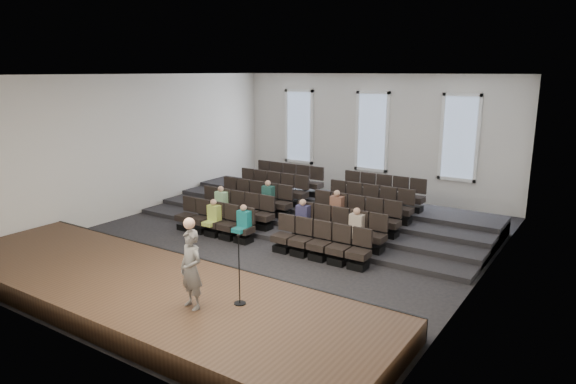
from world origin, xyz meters
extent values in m
plane|color=black|center=(0.00, 0.00, 0.00)|extent=(14.00, 14.00, 0.00)
cube|color=white|center=(0.00, 0.00, 5.01)|extent=(12.00, 14.00, 0.02)
cube|color=silver|center=(0.00, 7.02, 2.50)|extent=(12.00, 0.04, 5.00)
cube|color=silver|center=(0.00, -7.02, 2.50)|extent=(12.00, 0.04, 5.00)
cube|color=silver|center=(-6.02, 0.00, 2.50)|extent=(0.04, 14.00, 5.00)
cube|color=silver|center=(6.02, 0.00, 2.50)|extent=(0.04, 14.00, 5.00)
cube|color=#3F2A1B|center=(0.00, -5.10, 0.25)|extent=(11.80, 3.60, 0.50)
cube|color=black|center=(0.00, -3.33, 0.25)|extent=(11.80, 0.06, 0.52)
cube|color=black|center=(0.00, 2.33, 0.07)|extent=(11.80, 4.80, 0.15)
cube|color=black|center=(0.00, 2.85, 0.15)|extent=(11.80, 3.75, 0.30)
cube|color=black|center=(0.00, 3.38, 0.22)|extent=(11.80, 2.70, 0.45)
cube|color=black|center=(0.00, 3.90, 0.30)|extent=(11.80, 1.65, 0.60)
cube|color=black|center=(-3.13, -0.60, 0.10)|extent=(0.47, 0.43, 0.20)
cube|color=black|center=(-3.13, -0.60, 0.41)|extent=(0.55, 0.50, 0.19)
cube|color=black|center=(-3.13, -0.39, 0.82)|extent=(0.55, 0.08, 0.50)
cube|color=black|center=(-2.53, -0.60, 0.10)|extent=(0.47, 0.43, 0.20)
cube|color=black|center=(-2.53, -0.60, 0.41)|extent=(0.55, 0.50, 0.19)
cube|color=black|center=(-2.53, -0.39, 0.82)|extent=(0.55, 0.08, 0.50)
cube|color=black|center=(-1.93, -0.60, 0.10)|extent=(0.47, 0.43, 0.20)
cube|color=black|center=(-1.93, -0.60, 0.41)|extent=(0.55, 0.50, 0.19)
cube|color=black|center=(-1.93, -0.39, 0.82)|extent=(0.55, 0.08, 0.50)
cube|color=black|center=(-1.33, -0.60, 0.10)|extent=(0.47, 0.43, 0.20)
cube|color=black|center=(-1.33, -0.60, 0.41)|extent=(0.55, 0.50, 0.19)
cube|color=black|center=(-1.33, -0.39, 0.82)|extent=(0.55, 0.08, 0.50)
cube|color=black|center=(-0.73, -0.60, 0.10)|extent=(0.47, 0.43, 0.20)
cube|color=black|center=(-0.73, -0.60, 0.41)|extent=(0.55, 0.50, 0.19)
cube|color=black|center=(-0.73, -0.39, 0.82)|extent=(0.55, 0.08, 0.50)
cube|color=black|center=(0.73, -0.60, 0.10)|extent=(0.47, 0.43, 0.20)
cube|color=black|center=(0.73, -0.60, 0.41)|extent=(0.55, 0.50, 0.19)
cube|color=black|center=(0.73, -0.39, 0.82)|extent=(0.55, 0.08, 0.50)
cube|color=black|center=(1.33, -0.60, 0.10)|extent=(0.47, 0.43, 0.20)
cube|color=black|center=(1.33, -0.60, 0.41)|extent=(0.55, 0.50, 0.19)
cube|color=black|center=(1.33, -0.39, 0.82)|extent=(0.55, 0.08, 0.50)
cube|color=black|center=(1.93, -0.60, 0.10)|extent=(0.47, 0.43, 0.20)
cube|color=black|center=(1.93, -0.60, 0.41)|extent=(0.55, 0.50, 0.19)
cube|color=black|center=(1.93, -0.39, 0.82)|extent=(0.55, 0.08, 0.50)
cube|color=black|center=(2.53, -0.60, 0.10)|extent=(0.47, 0.43, 0.20)
cube|color=black|center=(2.53, -0.60, 0.41)|extent=(0.55, 0.50, 0.19)
cube|color=black|center=(2.53, -0.39, 0.82)|extent=(0.55, 0.08, 0.50)
cube|color=black|center=(3.13, -0.60, 0.10)|extent=(0.47, 0.43, 0.20)
cube|color=black|center=(3.13, -0.60, 0.41)|extent=(0.55, 0.50, 0.19)
cube|color=black|center=(3.13, -0.39, 0.82)|extent=(0.55, 0.08, 0.50)
cube|color=black|center=(-3.13, 0.45, 0.25)|extent=(0.47, 0.43, 0.20)
cube|color=black|center=(-3.13, 0.45, 0.56)|extent=(0.55, 0.50, 0.19)
cube|color=black|center=(-3.13, 0.66, 0.97)|extent=(0.55, 0.08, 0.50)
cube|color=black|center=(-2.53, 0.45, 0.25)|extent=(0.47, 0.43, 0.20)
cube|color=black|center=(-2.53, 0.45, 0.56)|extent=(0.55, 0.50, 0.19)
cube|color=black|center=(-2.53, 0.66, 0.97)|extent=(0.55, 0.08, 0.50)
cube|color=black|center=(-1.93, 0.45, 0.25)|extent=(0.47, 0.43, 0.20)
cube|color=black|center=(-1.93, 0.45, 0.56)|extent=(0.55, 0.50, 0.19)
cube|color=black|center=(-1.93, 0.66, 0.97)|extent=(0.55, 0.08, 0.50)
cube|color=black|center=(-1.33, 0.45, 0.25)|extent=(0.47, 0.43, 0.20)
cube|color=black|center=(-1.33, 0.45, 0.56)|extent=(0.55, 0.50, 0.19)
cube|color=black|center=(-1.33, 0.66, 0.97)|extent=(0.55, 0.08, 0.50)
cube|color=black|center=(-0.73, 0.45, 0.25)|extent=(0.47, 0.43, 0.20)
cube|color=black|center=(-0.73, 0.45, 0.56)|extent=(0.55, 0.50, 0.19)
cube|color=black|center=(-0.73, 0.66, 0.97)|extent=(0.55, 0.08, 0.50)
cube|color=black|center=(0.73, 0.45, 0.25)|extent=(0.47, 0.43, 0.20)
cube|color=black|center=(0.73, 0.45, 0.56)|extent=(0.55, 0.50, 0.19)
cube|color=black|center=(0.73, 0.66, 0.97)|extent=(0.55, 0.08, 0.50)
cube|color=black|center=(1.33, 0.45, 0.25)|extent=(0.47, 0.43, 0.20)
cube|color=black|center=(1.33, 0.45, 0.56)|extent=(0.55, 0.50, 0.19)
cube|color=black|center=(1.33, 0.66, 0.97)|extent=(0.55, 0.08, 0.50)
cube|color=black|center=(1.93, 0.45, 0.25)|extent=(0.47, 0.43, 0.20)
cube|color=black|center=(1.93, 0.45, 0.56)|extent=(0.55, 0.50, 0.19)
cube|color=black|center=(1.93, 0.66, 0.97)|extent=(0.55, 0.08, 0.50)
cube|color=black|center=(2.53, 0.45, 0.25)|extent=(0.47, 0.43, 0.20)
cube|color=black|center=(2.53, 0.45, 0.56)|extent=(0.55, 0.50, 0.19)
cube|color=black|center=(2.53, 0.66, 0.97)|extent=(0.55, 0.08, 0.50)
cube|color=black|center=(3.13, 0.45, 0.25)|extent=(0.47, 0.43, 0.20)
cube|color=black|center=(3.13, 0.45, 0.56)|extent=(0.55, 0.50, 0.19)
cube|color=black|center=(3.13, 0.66, 0.97)|extent=(0.55, 0.08, 0.50)
cube|color=black|center=(-3.13, 1.50, 0.40)|extent=(0.47, 0.42, 0.20)
cube|color=black|center=(-3.13, 1.50, 0.71)|extent=(0.55, 0.50, 0.19)
cube|color=black|center=(-3.13, 1.71, 1.12)|extent=(0.55, 0.08, 0.50)
cube|color=black|center=(-2.53, 1.50, 0.40)|extent=(0.47, 0.42, 0.20)
cube|color=black|center=(-2.53, 1.50, 0.71)|extent=(0.55, 0.50, 0.19)
cube|color=black|center=(-2.53, 1.71, 1.12)|extent=(0.55, 0.08, 0.50)
cube|color=black|center=(-1.93, 1.50, 0.40)|extent=(0.47, 0.42, 0.20)
cube|color=black|center=(-1.93, 1.50, 0.71)|extent=(0.55, 0.50, 0.19)
cube|color=black|center=(-1.93, 1.71, 1.12)|extent=(0.55, 0.08, 0.50)
cube|color=black|center=(-1.33, 1.50, 0.40)|extent=(0.47, 0.42, 0.20)
cube|color=black|center=(-1.33, 1.50, 0.71)|extent=(0.55, 0.50, 0.19)
cube|color=black|center=(-1.33, 1.71, 1.12)|extent=(0.55, 0.08, 0.50)
cube|color=black|center=(-0.73, 1.50, 0.40)|extent=(0.47, 0.42, 0.20)
cube|color=black|center=(-0.73, 1.50, 0.71)|extent=(0.55, 0.50, 0.19)
cube|color=black|center=(-0.73, 1.71, 1.12)|extent=(0.55, 0.08, 0.50)
cube|color=black|center=(0.73, 1.50, 0.40)|extent=(0.47, 0.42, 0.20)
cube|color=black|center=(0.73, 1.50, 0.71)|extent=(0.55, 0.50, 0.19)
cube|color=black|center=(0.73, 1.71, 1.12)|extent=(0.55, 0.08, 0.50)
cube|color=black|center=(1.33, 1.50, 0.40)|extent=(0.47, 0.42, 0.20)
cube|color=black|center=(1.33, 1.50, 0.71)|extent=(0.55, 0.50, 0.19)
cube|color=black|center=(1.33, 1.71, 1.12)|extent=(0.55, 0.08, 0.50)
cube|color=black|center=(1.93, 1.50, 0.40)|extent=(0.47, 0.42, 0.20)
cube|color=black|center=(1.93, 1.50, 0.71)|extent=(0.55, 0.50, 0.19)
cube|color=black|center=(1.93, 1.71, 1.12)|extent=(0.55, 0.08, 0.50)
cube|color=black|center=(2.53, 1.50, 0.40)|extent=(0.47, 0.42, 0.20)
cube|color=black|center=(2.53, 1.50, 0.71)|extent=(0.55, 0.50, 0.19)
cube|color=black|center=(2.53, 1.71, 1.12)|extent=(0.55, 0.08, 0.50)
cube|color=black|center=(3.13, 1.50, 0.40)|extent=(0.47, 0.42, 0.20)
cube|color=black|center=(3.13, 1.50, 0.71)|extent=(0.55, 0.50, 0.19)
cube|color=black|center=(3.13, 1.71, 1.12)|extent=(0.55, 0.08, 0.50)
cube|color=black|center=(-3.13, 2.55, 0.55)|extent=(0.47, 0.42, 0.20)
cube|color=black|center=(-3.13, 2.55, 0.86)|extent=(0.55, 0.50, 0.19)
cube|color=black|center=(-3.13, 2.76, 1.27)|extent=(0.55, 0.08, 0.50)
cube|color=black|center=(-2.53, 2.55, 0.55)|extent=(0.47, 0.42, 0.20)
cube|color=black|center=(-2.53, 2.55, 0.86)|extent=(0.55, 0.50, 0.19)
cube|color=black|center=(-2.53, 2.76, 1.27)|extent=(0.55, 0.08, 0.50)
cube|color=black|center=(-1.93, 2.55, 0.55)|extent=(0.47, 0.42, 0.20)
cube|color=black|center=(-1.93, 2.55, 0.86)|extent=(0.55, 0.50, 0.19)
cube|color=black|center=(-1.93, 2.76, 1.27)|extent=(0.55, 0.08, 0.50)
cube|color=black|center=(-1.33, 2.55, 0.55)|extent=(0.47, 0.42, 0.20)
cube|color=black|center=(-1.33, 2.55, 0.86)|extent=(0.55, 0.50, 0.19)
cube|color=black|center=(-1.33, 2.76, 1.27)|extent=(0.55, 0.08, 0.50)
cube|color=black|center=(-0.73, 2.55, 0.55)|extent=(0.47, 0.42, 0.20)
cube|color=black|center=(-0.73, 2.55, 0.86)|extent=(0.55, 0.50, 0.19)
cube|color=black|center=(-0.73, 2.76, 1.27)|extent=(0.55, 0.08, 0.50)
cube|color=black|center=(0.73, 2.55, 0.55)|extent=(0.47, 0.42, 0.20)
cube|color=black|center=(0.73, 2.55, 0.86)|extent=(0.55, 0.50, 0.19)
cube|color=black|center=(0.73, 2.76, 1.27)|extent=(0.55, 0.08, 0.50)
cube|color=black|center=(1.33, 2.55, 0.55)|extent=(0.47, 0.42, 0.20)
cube|color=black|center=(1.33, 2.55, 0.86)|extent=(0.55, 0.50, 0.19)
cube|color=black|center=(1.33, 2.76, 1.27)|extent=(0.55, 0.08, 0.50)
cube|color=black|center=(1.93, 2.55, 0.55)|extent=(0.47, 0.42, 0.20)
cube|color=black|center=(1.93, 2.55, 0.86)|extent=(0.55, 0.50, 0.19)
cube|color=black|center=(1.93, 2.76, 1.27)|extent=(0.55, 0.08, 0.50)
cube|color=black|center=(2.53, 2.55, 0.55)|extent=(0.47, 0.42, 0.20)
cube|color=black|center=(2.53, 2.55, 0.86)|extent=(0.55, 0.50, 0.19)
cube|color=black|center=(2.53, 2.76, 1.27)|extent=(0.55, 0.08, 0.50)
cube|color=black|center=(3.13, 2.55, 0.55)|extent=(0.47, 0.42, 0.20)
cube|color=black|center=(3.13, 2.55, 0.86)|extent=(0.55, 0.50, 0.19)
cube|color=black|center=(3.13, 2.76, 1.27)|extent=(0.55, 0.08, 0.50)
cube|color=black|center=(-3.13, 3.60, 0.70)|extent=(0.47, 0.42, 0.20)
cube|color=black|center=(-3.13, 3.60, 1.01)|extent=(0.55, 0.50, 0.19)
cube|color=black|center=(-3.13, 3.81, 1.42)|extent=(0.55, 0.08, 0.50)
cube|color=black|center=(-2.53, 3.60, 0.70)|extent=(0.47, 0.42, 0.20)
cube|color=black|center=(-2.53, 3.60, 1.01)|extent=(0.55, 0.50, 0.19)
cube|color=black|center=(-2.53, 3.81, 1.42)|extent=(0.55, 0.08, 0.50)
cube|color=black|center=(-1.93, 3.60, 0.70)|extent=(0.47, 0.42, 0.20)
cube|color=black|center=(-1.93, 3.60, 1.01)|extent=(0.55, 0.50, 0.19)
cube|color=black|center=(-1.93, 3.81, 1.42)|extent=(0.55, 0.08, 0.50)
cube|color=black|center=(-1.33, 3.60, 0.70)|extent=(0.47, 0.42, 0.20)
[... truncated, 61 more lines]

